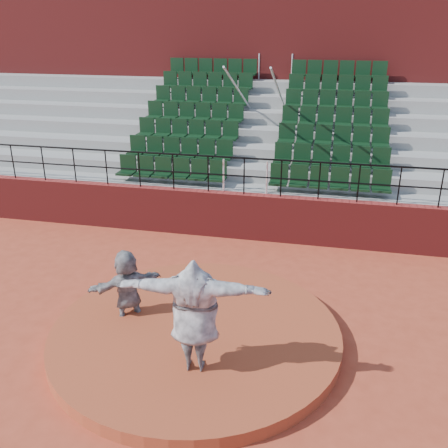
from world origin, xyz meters
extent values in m
plane|color=#A63D25|center=(0.00, 0.00, 0.00)|extent=(90.00, 90.00, 0.00)
cylinder|color=#9F4023|center=(0.00, 0.00, 0.12)|extent=(5.50, 5.50, 0.25)
cube|color=white|center=(0.00, 0.15, 0.27)|extent=(0.60, 0.15, 0.03)
cube|color=maroon|center=(0.00, 5.00, 0.65)|extent=(24.00, 0.30, 1.30)
cylinder|color=black|center=(0.00, 5.00, 2.30)|extent=(24.00, 0.05, 0.05)
cylinder|color=black|center=(0.00, 5.00, 1.80)|extent=(24.00, 0.04, 0.04)
cylinder|color=black|center=(-7.00, 5.00, 1.80)|extent=(0.04, 0.04, 1.00)
cylinder|color=black|center=(-6.00, 5.00, 1.80)|extent=(0.04, 0.04, 1.00)
cylinder|color=black|center=(-5.00, 5.00, 1.80)|extent=(0.04, 0.04, 1.00)
cylinder|color=black|center=(-4.00, 5.00, 1.80)|extent=(0.04, 0.04, 1.00)
cylinder|color=black|center=(-3.00, 5.00, 1.80)|extent=(0.04, 0.04, 1.00)
cylinder|color=black|center=(-2.00, 5.00, 1.80)|extent=(0.04, 0.04, 1.00)
cylinder|color=black|center=(-1.00, 5.00, 1.80)|extent=(0.04, 0.04, 1.00)
cylinder|color=black|center=(0.00, 5.00, 1.80)|extent=(0.04, 0.04, 1.00)
cylinder|color=black|center=(1.00, 5.00, 1.80)|extent=(0.04, 0.04, 1.00)
cylinder|color=black|center=(2.00, 5.00, 1.80)|extent=(0.04, 0.04, 1.00)
cylinder|color=black|center=(3.00, 5.00, 1.80)|extent=(0.04, 0.04, 1.00)
cylinder|color=black|center=(4.00, 5.00, 1.80)|extent=(0.04, 0.04, 1.00)
cylinder|color=black|center=(5.00, 5.00, 1.80)|extent=(0.04, 0.04, 1.00)
cube|color=gray|center=(0.00, 5.58, 0.65)|extent=(24.00, 0.85, 1.30)
cube|color=black|center=(-2.25, 5.59, 1.66)|extent=(3.30, 0.48, 0.72)
cube|color=black|center=(2.25, 5.59, 1.66)|extent=(3.30, 0.48, 0.72)
cube|color=gray|center=(0.00, 6.43, 0.85)|extent=(24.00, 0.85, 1.70)
cube|color=black|center=(-2.25, 6.44, 2.06)|extent=(3.30, 0.48, 0.72)
cube|color=black|center=(2.25, 6.44, 2.06)|extent=(3.30, 0.48, 0.72)
cube|color=gray|center=(0.00, 7.28, 1.05)|extent=(24.00, 0.85, 2.10)
cube|color=black|center=(-2.25, 7.29, 2.46)|extent=(3.30, 0.48, 0.72)
cube|color=black|center=(2.25, 7.29, 2.46)|extent=(3.30, 0.48, 0.72)
cube|color=gray|center=(0.00, 8.12, 1.25)|extent=(24.00, 0.85, 2.50)
cube|color=black|center=(-2.25, 8.13, 2.86)|extent=(3.30, 0.48, 0.72)
cube|color=black|center=(2.25, 8.13, 2.86)|extent=(3.30, 0.48, 0.72)
cube|color=gray|center=(0.00, 8.97, 1.45)|extent=(24.00, 0.85, 2.90)
cube|color=black|center=(-2.25, 8.98, 3.26)|extent=(3.30, 0.48, 0.72)
cube|color=black|center=(2.25, 8.98, 3.26)|extent=(3.30, 0.48, 0.72)
cube|color=gray|center=(0.00, 9.82, 1.65)|extent=(24.00, 0.85, 3.30)
cube|color=black|center=(-2.25, 9.83, 3.66)|extent=(3.30, 0.48, 0.72)
cube|color=black|center=(2.25, 9.83, 3.66)|extent=(3.30, 0.48, 0.72)
cube|color=gray|center=(0.00, 10.68, 1.85)|extent=(24.00, 0.85, 3.70)
cube|color=black|center=(-2.25, 10.69, 4.06)|extent=(3.30, 0.48, 0.72)
cube|color=black|center=(2.25, 10.69, 4.06)|extent=(3.30, 0.48, 0.72)
cylinder|color=silver|center=(-0.60, 8.12, 3.40)|extent=(0.06, 5.97, 2.46)
cylinder|color=silver|center=(0.60, 8.12, 3.40)|extent=(0.06, 5.97, 2.46)
cube|color=maroon|center=(0.00, 12.60, 3.55)|extent=(24.00, 3.00, 7.10)
imported|color=black|center=(0.30, -1.08, 1.25)|extent=(2.52, 0.91, 2.01)
imported|color=black|center=(-1.45, 0.25, 0.80)|extent=(1.45, 1.31, 1.60)
camera|label=1|loc=(2.27, -7.74, 5.67)|focal=40.00mm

